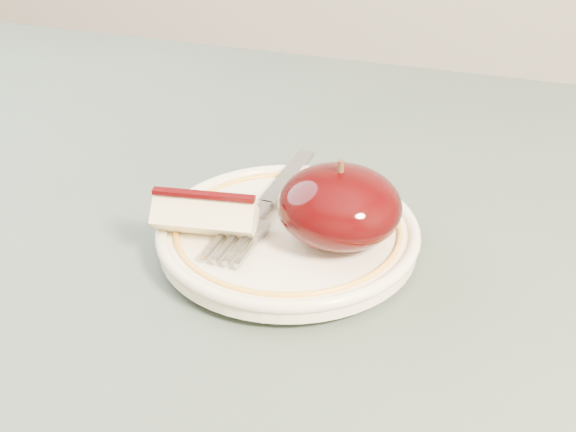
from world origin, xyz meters
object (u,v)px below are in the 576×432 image
(plate, at_px, (288,233))
(apple_half, at_px, (339,206))
(table, at_px, (140,386))
(fork, at_px, (266,204))

(plate, height_order, apple_half, apple_half)
(apple_half, bearing_deg, plate, 175.99)
(table, bearing_deg, plate, 39.65)
(fork, bearing_deg, plate, -125.72)
(apple_half, bearing_deg, fork, 160.45)
(apple_half, relative_size, fork, 0.50)
(table, bearing_deg, fork, 54.30)
(plate, bearing_deg, fork, 140.75)
(table, height_order, fork, fork)
(table, height_order, apple_half, apple_half)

